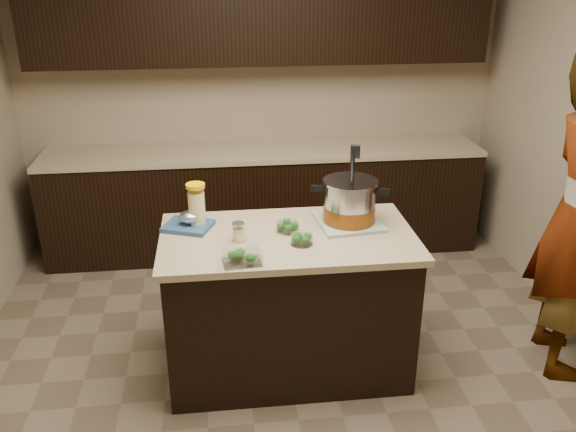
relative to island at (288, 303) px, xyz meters
name	(u,v)px	position (x,y,z in m)	size (l,w,h in m)	color
ground_plane	(288,365)	(0.00, 0.00, -0.45)	(4.00, 4.00, 0.00)	brown
room_shell	(288,93)	(0.00, 0.00, 1.26)	(4.04, 4.04, 2.72)	tan
back_cabinets	(263,143)	(0.00, 1.74, 0.49)	(3.60, 0.63, 2.33)	black
island	(288,303)	(0.00, 0.00, 0.00)	(1.46, 0.81, 0.90)	black
dish_towel	(349,222)	(0.38, 0.12, 0.46)	(0.36, 0.36, 0.02)	#5D8056
stock_pot	(350,204)	(0.38, 0.12, 0.58)	(0.45, 0.39, 0.46)	#B7B7BC
lemonade_pitcher	(197,208)	(-0.51, 0.17, 0.57)	(0.12, 0.12, 0.27)	beige
mason_jar	(238,232)	(-0.28, -0.04, 0.50)	(0.09, 0.09, 0.12)	beige
broccoli_tub_left	(288,227)	(0.00, 0.05, 0.48)	(0.16, 0.16, 0.06)	silver
broccoli_tub_right	(302,240)	(0.06, -0.12, 0.47)	(0.13, 0.13, 0.06)	silver
broccoli_tub_rect	(242,257)	(-0.28, -0.31, 0.48)	(0.21, 0.16, 0.07)	silver
blue_tray	(189,223)	(-0.56, 0.17, 0.48)	(0.32, 0.29, 0.10)	navy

